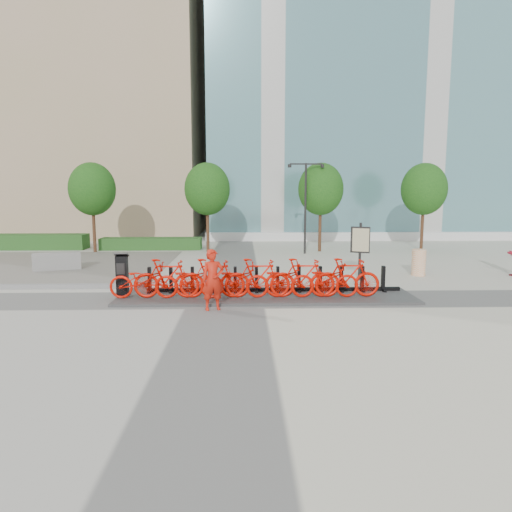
{
  "coord_description": "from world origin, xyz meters",
  "views": [
    {
      "loc": [
        0.57,
        -14.3,
        3.41
      ],
      "look_at": [
        1.0,
        1.5,
        1.2
      ],
      "focal_mm": 32.0,
      "sensor_mm": 36.0,
      "label": 1
    }
  ],
  "objects_px": {
    "kiosk": "(122,275)",
    "jersey_barrier": "(57,261)",
    "bike_0": "(144,281)",
    "map_sign": "(360,242)",
    "construction_barrel": "(419,262)",
    "worker_red": "(213,280)"
  },
  "relations": [
    {
      "from": "map_sign",
      "to": "worker_red",
      "type": "bearing_deg",
      "value": -118.81
    },
    {
      "from": "jersey_barrier",
      "to": "map_sign",
      "type": "relative_size",
      "value": 0.88
    },
    {
      "from": "kiosk",
      "to": "jersey_barrier",
      "type": "relative_size",
      "value": 0.72
    },
    {
      "from": "bike_0",
      "to": "map_sign",
      "type": "height_order",
      "value": "map_sign"
    },
    {
      "from": "construction_barrel",
      "to": "jersey_barrier",
      "type": "relative_size",
      "value": 0.55
    },
    {
      "from": "construction_barrel",
      "to": "jersey_barrier",
      "type": "xyz_separation_m",
      "value": [
        -15.5,
        1.8,
        -0.16
      ]
    },
    {
      "from": "bike_0",
      "to": "jersey_barrier",
      "type": "xyz_separation_m",
      "value": [
        -5.11,
        5.95,
        -0.26
      ]
    },
    {
      "from": "construction_barrel",
      "to": "jersey_barrier",
      "type": "bearing_deg",
      "value": 173.37
    },
    {
      "from": "kiosk",
      "to": "construction_barrel",
      "type": "bearing_deg",
      "value": 14.62
    },
    {
      "from": "kiosk",
      "to": "jersey_barrier",
      "type": "distance_m",
      "value": 7.02
    },
    {
      "from": "construction_barrel",
      "to": "map_sign",
      "type": "height_order",
      "value": "map_sign"
    },
    {
      "from": "map_sign",
      "to": "bike_0",
      "type": "bearing_deg",
      "value": -135.34
    },
    {
      "from": "kiosk",
      "to": "jersey_barrier",
      "type": "xyz_separation_m",
      "value": [
        -4.32,
        5.52,
        -0.38
      ]
    },
    {
      "from": "bike_0",
      "to": "construction_barrel",
      "type": "relative_size",
      "value": 1.97
    },
    {
      "from": "worker_red",
      "to": "map_sign",
      "type": "height_order",
      "value": "map_sign"
    },
    {
      "from": "kiosk",
      "to": "map_sign",
      "type": "bearing_deg",
      "value": 14.55
    },
    {
      "from": "bike_0",
      "to": "map_sign",
      "type": "distance_m",
      "value": 8.4
    },
    {
      "from": "bike_0",
      "to": "jersey_barrier",
      "type": "height_order",
      "value": "bike_0"
    },
    {
      "from": "bike_0",
      "to": "jersey_barrier",
      "type": "relative_size",
      "value": 1.09
    },
    {
      "from": "bike_0",
      "to": "kiosk",
      "type": "height_order",
      "value": "kiosk"
    },
    {
      "from": "bike_0",
      "to": "worker_red",
      "type": "distance_m",
      "value": 2.59
    },
    {
      "from": "worker_red",
      "to": "construction_barrel",
      "type": "relative_size",
      "value": 1.64
    }
  ]
}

